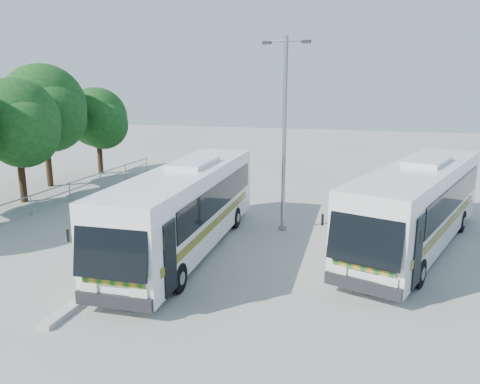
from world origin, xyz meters
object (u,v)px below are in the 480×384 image
(coach_adjacent, at_px, (418,204))
(lamppost, at_px, (285,127))
(coach_main, at_px, (186,206))
(tree_far_d, at_px, (45,107))
(tree_far_e, at_px, (98,118))
(tree_far_c, at_px, (17,122))

(coach_adjacent, relative_size, lamppost, 1.44)
(coach_adjacent, height_order, lamppost, lamppost)
(coach_main, bearing_deg, tree_far_d, 144.71)
(coach_main, relative_size, lamppost, 1.41)
(tree_far_e, height_order, coach_main, tree_far_e)
(coach_main, bearing_deg, tree_far_e, 130.86)
(tree_far_d, xyz_separation_m, coach_adjacent, (20.62, -5.61, -3.08))
(tree_far_d, height_order, coach_main, tree_far_d)
(tree_far_c, distance_m, coach_adjacent, 19.69)
(lamppost, bearing_deg, tree_far_d, 166.48)
(lamppost, bearing_deg, tree_far_c, 179.47)
(tree_far_d, distance_m, tree_far_e, 4.65)
(coach_adjacent, bearing_deg, tree_far_c, -166.71)
(tree_far_e, height_order, lamppost, lamppost)
(tree_far_e, bearing_deg, coach_adjacent, -26.89)
(tree_far_d, distance_m, lamppost, 16.03)
(tree_far_e, height_order, coach_adjacent, tree_far_e)
(tree_far_c, relative_size, coach_adjacent, 0.56)
(lamppost, bearing_deg, coach_adjacent, -5.64)
(tree_far_c, height_order, coach_main, tree_far_c)
(tree_far_c, relative_size, tree_far_d, 0.88)
(coach_adjacent, bearing_deg, tree_far_d, -176.32)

